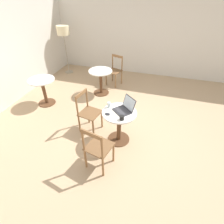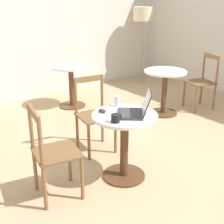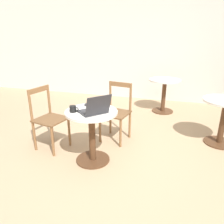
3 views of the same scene
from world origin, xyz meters
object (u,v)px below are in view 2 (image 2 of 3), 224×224
Objects in this scene: chair_near_left at (52,153)px; drinking_glass at (117,101)px; chair_near_back at (94,115)px; mouse at (102,111)px; mug at (116,118)px; cafe_table_near at (124,134)px; cafe_table_mid at (165,84)px; cafe_table_far at (71,78)px; floor_lamp at (143,17)px; laptop at (135,110)px; chair_mid_right at (202,82)px.

drinking_glass is (0.84, 0.07, 0.31)m from chair_near_left.
chair_near_back is at bearing 85.48° from drinking_glass.
mouse is (0.60, 0.02, 0.27)m from chair_near_left.
cafe_table_near is at bearing 26.03° from mug.
mouse is (-0.27, -0.52, 0.27)m from chair_near_back.
mouse is (-0.14, 0.19, 0.23)m from cafe_table_near.
cafe_table_mid is at bearing 18.75° from chair_near_left.
floor_lamp reaches higher than cafe_table_far.
cafe_table_far is 1.58× the size of laptop.
chair_near_left reaches higher than cafe_table_far.
chair_near_left reaches higher than mug.
cafe_table_far is (0.77, 2.24, 0.00)m from cafe_table_near.
floor_lamp is at bearing 43.31° from cafe_table_near.
mug is at bearing -131.62° from drinking_glass.
floor_lamp is at bearing 56.45° from cafe_table_mid.
chair_mid_right reaches higher than mouse.
chair_mid_right reaches higher than cafe_table_mid.
mug is at bearing -137.62° from floor_lamp.
mouse reaches higher than cafe_table_mid.
mouse is 0.85× the size of mug.
laptop reaches higher than chair_mid_right.
laptop reaches higher than drinking_glass.
floor_lamp reaches higher than drinking_glass.
chair_near_left is 2.01× the size of laptop.
cafe_table_near and cafe_table_far have the same top height.
chair_mid_right is 0.58× the size of floor_lamp.
mug is at bearing -150.21° from cafe_table_mid.
cafe_table_mid is 1.82m from drinking_glass.
chair_near_left reaches higher than mouse.
laptop is (0.81, -0.24, 0.31)m from chair_near_left.
drinking_glass reaches higher than cafe_table_near.
mouse reaches higher than cafe_table_near.
cafe_table_far is at bearing 127.64° from cafe_table_mid.
cafe_table_near and cafe_table_mid have the same top height.
cafe_table_near is 0.29m from laptop.
cafe_table_near is at bearing -53.97° from mouse.
cafe_table_far is 2.54m from mug.
chair_near_back is 0.58× the size of floor_lamp.
chair_near_back is 3.44m from floor_lamp.
mug is at bearing -153.97° from cafe_table_near.
laptop is at bearing -51.44° from mouse.
drinking_glass is (-0.67, -2.00, 0.27)m from cafe_table_far.
cafe_table_near is 0.72m from chair_near_back.
cafe_table_near is 0.34m from mug.
chair_near_left is at bearing 163.47° from laptop.
chair_near_back and chair_mid_right have the same top height.
mug is 0.45m from drinking_glass.
cafe_table_mid is 0.72m from chair_mid_right.
laptop is 3.84× the size of mug.
chair_near_left is 1.00× the size of chair_near_back.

